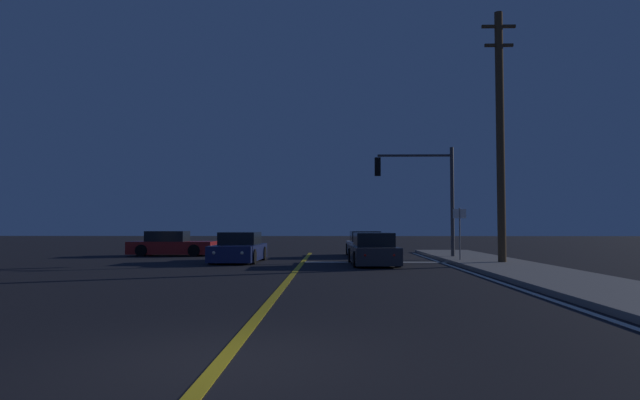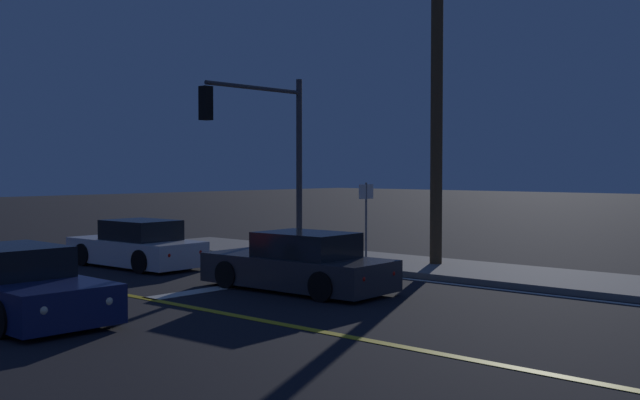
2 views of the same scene
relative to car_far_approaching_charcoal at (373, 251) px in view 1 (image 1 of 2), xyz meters
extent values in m
plane|color=black|center=(-3.02, -16.43, -0.58)|extent=(160.00, 160.00, 0.00)
cube|color=gray|center=(4.96, -6.68, -0.51)|extent=(3.20, 35.13, 0.15)
cube|color=gold|center=(-3.02, -6.68, -0.58)|extent=(0.20, 33.18, 0.01)
cube|color=silver|center=(3.11, -6.68, -0.58)|extent=(0.16, 33.18, 0.01)
cube|color=silver|center=(0.17, 1.58, -0.58)|extent=(6.38, 0.50, 0.01)
cube|color=#2D2D33|center=(0.00, 0.07, -0.14)|extent=(1.95, 4.66, 0.68)
cube|color=black|center=(0.01, -0.21, 0.46)|extent=(1.60, 2.17, 0.60)
cylinder|color=black|center=(-0.88, 1.46, -0.26)|extent=(0.24, 0.65, 0.64)
cylinder|color=black|center=(0.77, 1.52, -0.26)|extent=(0.24, 0.65, 0.64)
cylinder|color=black|center=(-0.77, -1.39, -0.26)|extent=(0.24, 0.65, 0.64)
cylinder|color=black|center=(0.88, -1.32, -0.26)|extent=(0.24, 0.65, 0.64)
sphere|color=#FFF4CC|center=(-0.64, 2.28, -0.06)|extent=(0.18, 0.18, 0.18)
sphere|color=#FFF4CC|center=(0.46, 2.32, -0.06)|extent=(0.18, 0.18, 0.18)
sphere|color=red|center=(-0.47, -2.20, -0.06)|extent=(0.14, 0.14, 0.14)
sphere|color=red|center=(0.63, -2.16, -0.06)|extent=(0.14, 0.14, 0.14)
cube|color=silver|center=(0.03, 6.40, -0.14)|extent=(1.87, 4.37, 0.68)
cube|color=black|center=(0.03, 6.14, 0.46)|extent=(1.55, 2.03, 0.60)
cylinder|color=black|center=(-0.82, 7.71, -0.26)|extent=(0.24, 0.65, 0.64)
cylinder|color=black|center=(0.79, 7.76, -0.26)|extent=(0.24, 0.65, 0.64)
cylinder|color=black|center=(-0.74, 5.04, -0.26)|extent=(0.24, 0.65, 0.64)
cylinder|color=black|center=(0.87, 5.09, -0.26)|extent=(0.24, 0.65, 0.64)
sphere|color=#FFF4CC|center=(-0.58, 8.48, -0.06)|extent=(0.18, 0.18, 0.18)
sphere|color=#FFF4CC|center=(0.50, 8.51, -0.06)|extent=(0.18, 0.18, 0.18)
sphere|color=red|center=(-0.45, 4.27, -0.06)|extent=(0.14, 0.14, 0.14)
sphere|color=red|center=(0.63, 4.31, -0.06)|extent=(0.14, 0.14, 0.14)
cube|color=navy|center=(-5.90, 1.60, -0.14)|extent=(2.03, 4.46, 0.68)
cube|color=black|center=(-5.89, 1.87, 0.46)|extent=(1.69, 2.08, 0.60)
cylinder|color=black|center=(-5.06, 0.21, -0.26)|extent=(0.24, 0.65, 0.64)
cylinder|color=black|center=(-6.83, 0.27, -0.26)|extent=(0.24, 0.65, 0.64)
cylinder|color=black|center=(-4.97, 2.94, -0.26)|extent=(0.24, 0.65, 0.64)
cylinder|color=black|center=(-6.74, 3.00, -0.26)|extent=(0.24, 0.65, 0.64)
sphere|color=#FFF4CC|center=(-5.38, -0.56, -0.06)|extent=(0.18, 0.18, 0.18)
sphere|color=#FFF4CC|center=(-6.56, -0.52, -0.06)|extent=(0.18, 0.18, 0.18)
sphere|color=red|center=(-5.24, 3.73, -0.06)|extent=(0.14, 0.14, 0.14)
sphere|color=red|center=(-6.41, 3.77, -0.06)|extent=(0.14, 0.14, 0.14)
cube|color=maroon|center=(-10.39, 6.68, -0.14)|extent=(4.52, 1.81, 0.68)
cube|color=black|center=(-10.66, 6.67, 0.46)|extent=(2.08, 1.55, 0.60)
cylinder|color=black|center=(-9.00, 7.52, -0.26)|extent=(0.64, 0.22, 0.64)
cylinder|color=black|center=(-8.99, 5.84, -0.26)|extent=(0.64, 0.22, 0.64)
cylinder|color=black|center=(-11.80, 7.51, -0.26)|extent=(0.64, 0.22, 0.64)
cylinder|color=black|center=(-11.79, 5.83, -0.26)|extent=(0.64, 0.22, 0.64)
sphere|color=#FFF4CC|center=(-8.20, 7.24, -0.06)|extent=(0.18, 0.18, 0.18)
sphere|color=#FFF4CC|center=(-8.19, 6.13, -0.06)|extent=(0.18, 0.18, 0.18)
sphere|color=red|center=(-12.60, 7.22, -0.06)|extent=(0.14, 0.14, 0.14)
sphere|color=red|center=(-12.60, 6.11, -0.06)|extent=(0.14, 0.14, 0.14)
cylinder|color=#38383D|center=(4.16, 3.88, 2.16)|extent=(0.18, 0.18, 5.48)
cylinder|color=#38383D|center=(2.35, 3.88, 4.49)|extent=(3.63, 0.12, 0.12)
cube|color=black|center=(0.53, 3.88, 3.94)|extent=(0.28, 0.28, 0.90)
sphere|color=red|center=(0.53, 3.88, 4.21)|extent=(0.22, 0.22, 0.22)
sphere|color=#4C2D05|center=(0.53, 3.88, 3.94)|extent=(0.22, 0.22, 0.22)
sphere|color=#0A3814|center=(0.53, 3.88, 3.67)|extent=(0.22, 0.22, 0.22)
cylinder|color=#4C3823|center=(5.26, -0.29, 4.70)|extent=(0.34, 0.34, 10.56)
cube|color=#4C3823|center=(5.26, -0.29, 9.37)|extent=(1.40, 0.12, 0.12)
cube|color=#4C3823|center=(5.26, -0.29, 8.57)|extent=(1.18, 0.12, 0.12)
cylinder|color=slate|center=(3.86, 1.08, 0.62)|extent=(0.06, 0.06, 2.41)
cube|color=white|center=(3.86, 1.08, 1.57)|extent=(0.56, 0.07, 0.40)
camera|label=1|loc=(-1.69, -22.96, 1.05)|focal=30.77mm
camera|label=2|loc=(-12.62, -11.78, 2.17)|focal=42.63mm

